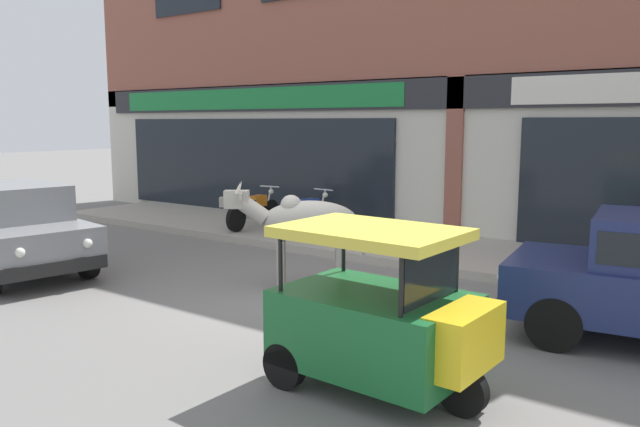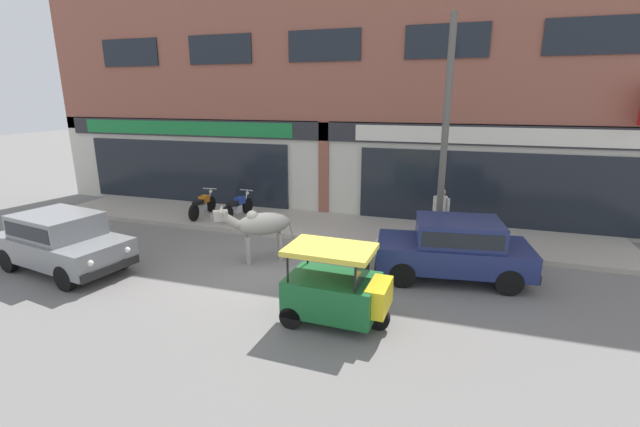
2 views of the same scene
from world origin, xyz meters
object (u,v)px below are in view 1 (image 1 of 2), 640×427
cow (303,222)px  motorcycle_1 (305,214)px  car_0 (11,224)px  motorcycle_0 (254,210)px  auto_rickshaw (381,321)px

cow → motorcycle_1: 3.95m
motorcycle_1 → car_0: bearing=-112.0°
motorcycle_0 → motorcycle_1: size_ratio=1.00×
cow → motorcycle_1: cow is taller
motorcycle_0 → cow: bearing=-39.1°
cow → car_0: (-4.45, -2.05, -0.19)m
motorcycle_0 → motorcycle_1: bearing=8.0°
car_0 → auto_rickshaw: auto_rickshaw is taller
car_0 → auto_rickshaw: (7.21, -0.41, -0.15)m
auto_rickshaw → motorcycle_1: (-5.12, 5.59, -0.12)m
car_0 → motorcycle_1: bearing=68.0°
cow → car_0: bearing=-155.3°
car_0 → motorcycle_1: (2.10, 5.18, -0.28)m
cow → auto_rickshaw: bearing=-41.6°
auto_rickshaw → motorcycle_1: auto_rickshaw is taller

